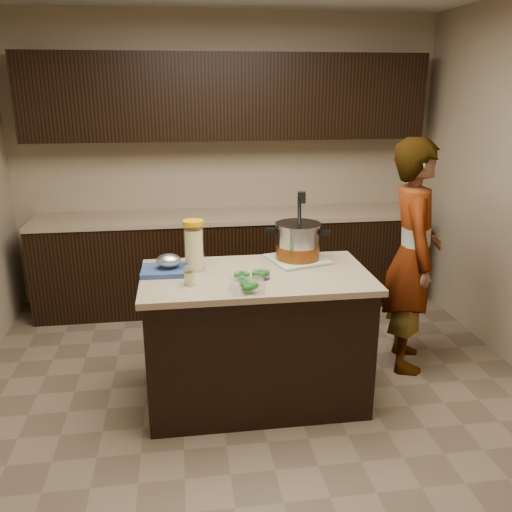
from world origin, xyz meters
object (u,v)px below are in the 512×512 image
Objects in this scene: stock_pot at (298,244)px; lemonade_pitcher at (194,247)px; island at (256,337)px; person at (413,256)px.

stock_pot is 1.37× the size of lemonade_pitcher.
island is at bearing -127.22° from stock_pot.
island is at bearing 120.37° from person.
lemonade_pitcher is at bearing -155.48° from stock_pot.
stock_pot reaches higher than lemonade_pitcher.
person is (1.59, 0.20, -0.19)m from lemonade_pitcher.
person is (1.21, 0.34, 0.40)m from island.
lemonade_pitcher is at bearing 111.83° from person.
person reaches higher than stock_pot.
person reaches higher than lemonade_pitcher.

